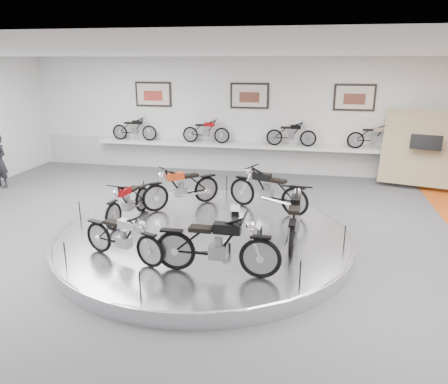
% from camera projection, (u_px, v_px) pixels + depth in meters
% --- Properties ---
extents(floor, '(16.00, 16.00, 0.00)m').
position_uv_depth(floor, '(201.00, 250.00, 9.31)').
color(floor, '#565658').
rests_on(floor, ground).
extents(ceiling, '(16.00, 16.00, 0.00)m').
position_uv_depth(ceiling, '(197.00, 54.00, 8.15)').
color(ceiling, white).
rests_on(ceiling, wall_back).
extents(wall_back, '(16.00, 0.00, 16.00)m').
position_uv_depth(wall_back, '(249.00, 116.00, 15.29)').
color(wall_back, silver).
rests_on(wall_back, floor).
extents(dado_band, '(15.68, 0.04, 1.10)m').
position_uv_depth(dado_band, '(249.00, 157.00, 15.70)').
color(dado_band, '#BCBCBA').
rests_on(dado_band, floor).
extents(display_platform, '(6.40, 6.40, 0.30)m').
position_uv_depth(display_platform, '(204.00, 238.00, 9.55)').
color(display_platform, silver).
rests_on(display_platform, floor).
extents(platform_rim, '(6.40, 6.40, 0.10)m').
position_uv_depth(platform_rim, '(204.00, 233.00, 9.52)').
color(platform_rim, '#B2B2BA').
rests_on(platform_rim, display_platform).
extents(shelf, '(11.00, 0.55, 0.10)m').
position_uv_depth(shelf, '(248.00, 146.00, 15.30)').
color(shelf, silver).
rests_on(shelf, wall_back).
extents(poster_left, '(1.35, 0.06, 0.88)m').
position_uv_depth(poster_left, '(153.00, 94.00, 15.71)').
color(poster_left, beige).
rests_on(poster_left, wall_back).
extents(poster_center, '(1.35, 0.06, 0.88)m').
position_uv_depth(poster_center, '(249.00, 96.00, 15.05)').
color(poster_center, beige).
rests_on(poster_center, wall_back).
extents(poster_right, '(1.35, 0.06, 0.88)m').
position_uv_depth(poster_right, '(355.00, 97.00, 14.39)').
color(poster_right, beige).
rests_on(poster_right, wall_back).
extents(display_panel, '(2.56, 1.52, 2.30)m').
position_uv_depth(display_panel, '(422.00, 148.00, 13.61)').
color(display_panel, tan).
rests_on(display_panel, floor).
extents(shelf_bike_a, '(1.22, 0.43, 0.73)m').
position_uv_depth(shelf_bike_a, '(134.00, 130.00, 15.98)').
color(shelf_bike_a, black).
rests_on(shelf_bike_a, shelf).
extents(shelf_bike_b, '(1.22, 0.43, 0.73)m').
position_uv_depth(shelf_bike_b, '(206.00, 133.00, 15.47)').
color(shelf_bike_b, maroon).
rests_on(shelf_bike_b, shelf).
extents(shelf_bike_c, '(1.22, 0.43, 0.73)m').
position_uv_depth(shelf_bike_c, '(291.00, 135.00, 14.90)').
color(shelf_bike_c, black).
rests_on(shelf_bike_c, shelf).
extents(shelf_bike_d, '(1.22, 0.43, 0.73)m').
position_uv_depth(shelf_bike_d, '(374.00, 138.00, 14.39)').
color(shelf_bike_d, silver).
rests_on(shelf_bike_d, shelf).
extents(bike_a, '(1.95, 1.31, 1.09)m').
position_uv_depth(bike_a, '(268.00, 189.00, 10.72)').
color(bike_a, black).
rests_on(bike_a, display_platform).
extents(bike_b, '(1.75, 1.68, 1.06)m').
position_uv_depth(bike_b, '(181.00, 187.00, 11.00)').
color(bike_b, '#BE3A15').
rests_on(bike_b, display_platform).
extents(bike_c, '(0.77, 1.66, 0.94)m').
position_uv_depth(bike_c, '(128.00, 201.00, 10.10)').
color(bike_c, maroon).
rests_on(bike_c, display_platform).
extents(bike_d, '(1.69, 1.05, 0.94)m').
position_uv_depth(bike_d, '(123.00, 236.00, 8.09)').
color(bike_d, silver).
rests_on(bike_d, display_platform).
extents(bike_e, '(1.90, 0.68, 1.12)m').
position_uv_depth(bike_e, '(217.00, 244.00, 7.50)').
color(bike_e, black).
rests_on(bike_e, display_platform).
extents(bike_f, '(0.69, 1.87, 1.09)m').
position_uv_depth(bike_f, '(295.00, 218.00, 8.80)').
color(bike_f, black).
rests_on(bike_f, display_platform).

